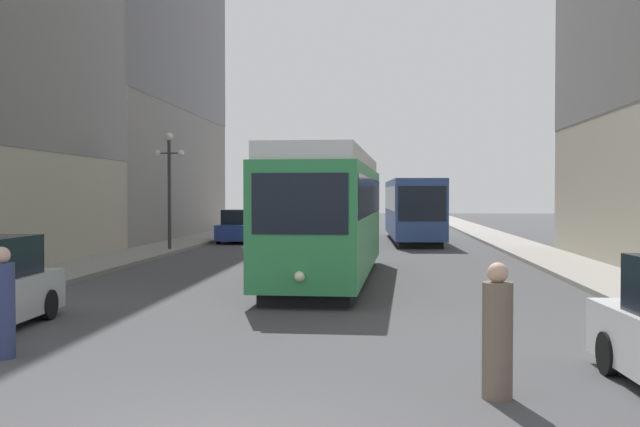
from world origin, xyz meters
The scene contains 8 objects.
sidewalk_left centered at (-8.64, 40.00, 0.07)m, with size 2.60×120.00×0.15m, color gray.
sidewalk_right centered at (8.64, 40.00, 0.07)m, with size 2.60×120.00×0.15m, color gray.
streetcar centered at (0.18, 15.49, 2.10)m, with size 3.07×12.77×3.89m.
transit_bus centered at (3.56, 35.32, 1.95)m, with size 2.98×13.01×3.45m.
parked_car_left_mid centered at (-6.04, 33.59, 0.84)m, with size 1.94×4.35×1.82m.
pedestrian_crossing_near centered at (-4.33, 3.97, 0.84)m, with size 0.40×0.40×1.81m.
pedestrian_crossing_far centered at (3.29, 2.14, 0.82)m, with size 0.40×0.40×1.77m.
lamp_post_left_far centered at (-7.94, 26.43, 3.67)m, with size 1.41×0.36×5.35m.
Camera 1 is at (1.78, -7.80, 2.65)m, focal length 42.58 mm.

